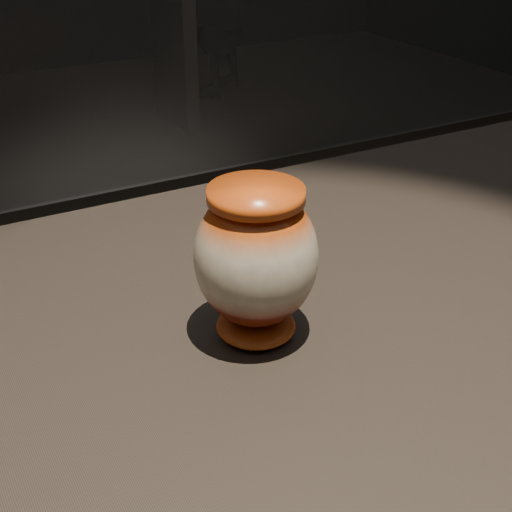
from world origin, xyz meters
The scene contains 3 objects.
display_plinth centered at (0.00, 0.00, 0.63)m, with size 2.00×0.80×0.90m.
main_vase centered at (0.07, -0.05, 1.00)m, with size 0.18×0.18×0.19m.
back_shelf centered at (0.50, 3.33, 0.64)m, with size 2.00×0.60×0.90m.
Camera 1 is at (-0.26, -0.66, 1.39)m, focal length 50.00 mm.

